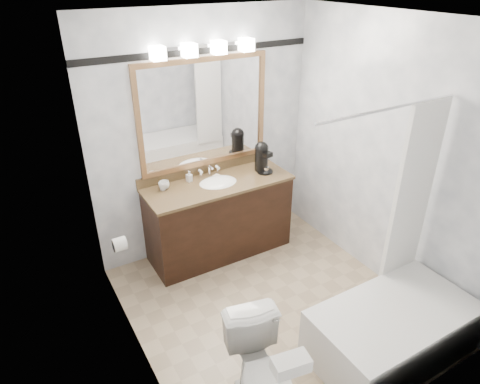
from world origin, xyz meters
name	(u,v)px	position (x,y,z in m)	size (l,w,h in m)	color
room	(276,187)	(0.00, 0.00, 1.25)	(2.42, 2.62, 2.52)	tan
vanity	(219,216)	(0.00, 1.02, 0.44)	(1.53, 0.58, 0.97)	black
mirror	(204,114)	(0.00, 1.28, 1.50)	(1.40, 0.04, 1.10)	#A17349
vanity_light_bar	(204,48)	(0.00, 1.23, 2.13)	(1.02, 0.14, 0.12)	silver
accent_stripe	(201,51)	(0.00, 1.29, 2.10)	(2.40, 0.01, 0.06)	black
bathtub	(393,323)	(0.55, -0.90, 0.28)	(1.30, 0.75, 1.96)	white
tp_roll	(120,244)	(-1.14, 0.66, 0.70)	(0.12, 0.12, 0.11)	white
toilet	(263,377)	(-0.65, -0.85, 0.36)	(0.40, 0.70, 0.71)	white
tissue_box	(291,364)	(-0.65, -1.12, 0.76)	(0.22, 0.12, 0.09)	white
coffee_maker	(262,156)	(0.53, 1.02, 1.02)	(0.17, 0.21, 0.33)	black
cup_left	(164,185)	(-0.52, 1.16, 0.89)	(0.10, 0.10, 0.08)	white
cup_right	(163,186)	(-0.54, 1.14, 0.89)	(0.09, 0.09, 0.08)	white
soap_bottle_a	(189,176)	(-0.24, 1.19, 0.91)	(0.05, 0.05, 0.11)	white
soap_bar	(216,176)	(0.04, 1.13, 0.86)	(0.07, 0.04, 0.02)	beige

